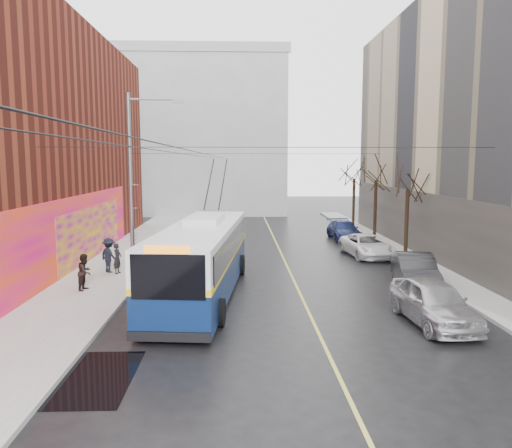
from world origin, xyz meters
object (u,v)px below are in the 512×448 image
(pedestrian_c, at_px, (109,255))
(pedestrian_b, at_px, (85,272))
(parked_car_a, at_px, (433,302))
(parked_car_b, at_px, (415,271))
(tree_far, at_px, (354,170))
(tree_mid, at_px, (376,170))
(pedestrian_a, at_px, (117,258))
(parked_car_c, at_px, (367,246))
(streetlight_pole, at_px, (134,183))
(following_car, at_px, (213,238))
(trolleybus, at_px, (202,258))
(parked_car_d, at_px, (344,230))
(tree_near, at_px, (408,176))

(pedestrian_c, bearing_deg, pedestrian_b, 126.53)
(parked_car_a, xyz_separation_m, pedestrian_b, (-13.87, 4.74, 0.15))
(parked_car_b, bearing_deg, parked_car_a, -93.13)
(parked_car_a, bearing_deg, tree_far, 79.72)
(tree_mid, bearing_deg, pedestrian_a, -145.02)
(parked_car_a, distance_m, pedestrian_c, 16.03)
(parked_car_c, bearing_deg, pedestrian_a, -167.18)
(streetlight_pole, xyz_separation_m, pedestrian_b, (-1.93, -1.75, -3.88))
(parked_car_b, distance_m, parked_car_c, 7.63)
(streetlight_pole, relative_size, tree_mid, 1.35)
(tree_far, bearing_deg, streetlight_pole, -127.12)
(tree_far, height_order, pedestrian_a, tree_far)
(tree_far, height_order, following_car, tree_far)
(trolleybus, xyz_separation_m, parked_car_d, (9.56, 15.58, -0.97))
(pedestrian_c, bearing_deg, following_car, -83.65)
(tree_mid, xyz_separation_m, parked_car_c, (-2.30, -6.60, -4.57))
(tree_far, relative_size, parked_car_b, 1.39)
(parked_car_b, height_order, pedestrian_c, pedestrian_c)
(parked_car_b, relative_size, following_car, 1.08)
(tree_far, bearing_deg, parked_car_d, -108.60)
(parked_car_b, xyz_separation_m, following_car, (-9.94, 10.78, -0.03))
(tree_mid, height_order, parked_car_a, tree_mid)
(tree_far, bearing_deg, pedestrian_c, -132.91)
(tree_far, bearing_deg, tree_mid, -90.00)
(tree_near, distance_m, parked_car_a, 13.55)
(tree_mid, bearing_deg, pedestrian_b, -139.16)
(tree_mid, xyz_separation_m, pedestrian_a, (-16.41, -11.48, -4.32))
(parked_car_d, bearing_deg, tree_far, 69.68)
(pedestrian_b, relative_size, pedestrian_c, 0.91)
(pedestrian_b, bearing_deg, tree_near, -55.46)
(pedestrian_c, bearing_deg, parked_car_d, -102.89)
(pedestrian_b, bearing_deg, pedestrian_a, -1.16)
(trolleybus, distance_m, pedestrian_b, 5.31)
(parked_car_c, distance_m, pedestrian_b, 16.87)
(streetlight_pole, height_order, following_car, streetlight_pole)
(tree_near, relative_size, tree_mid, 0.96)
(pedestrian_b, bearing_deg, parked_car_d, -34.46)
(tree_near, distance_m, tree_far, 14.00)
(streetlight_pole, height_order, tree_mid, streetlight_pole)
(tree_mid, bearing_deg, following_car, -163.88)
(parked_car_c, bearing_deg, parked_car_a, -100.26)
(parked_car_c, relative_size, pedestrian_c, 2.74)
(tree_mid, xyz_separation_m, parked_car_b, (-2.00, -14.23, -4.47))
(tree_far, height_order, pedestrian_c, tree_far)
(tree_mid, xyz_separation_m, parked_car_d, (-2.26, 0.28, -4.56))
(tree_near, distance_m, parked_car_b, 8.59)
(parked_car_d, height_order, pedestrian_b, pedestrian_b)
(tree_mid, height_order, pedestrian_b, tree_mid)
(following_car, xyz_separation_m, pedestrian_b, (-5.13, -11.30, 0.22))
(trolleybus, height_order, pedestrian_b, trolleybus)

